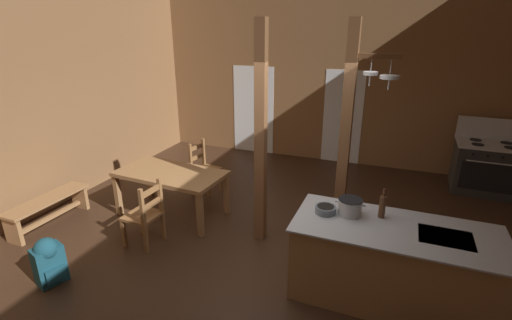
{
  "coord_description": "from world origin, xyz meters",
  "views": [
    {
      "loc": [
        1.39,
        -3.91,
        2.92
      ],
      "look_at": [
        -0.3,
        0.55,
        1.17
      ],
      "focal_mm": 25.72,
      "sensor_mm": 36.0,
      "label": 1
    }
  ],
  "objects_px": {
    "stove_range": "(487,167)",
    "bottle_tall_on_counter": "(382,206)",
    "dining_table": "(171,177)",
    "bench_along_left_wall": "(48,207)",
    "backpack": "(49,260)",
    "mixing_bowl_on_counter": "(325,210)",
    "ladderback_chair_by_post": "(204,168)",
    "stockpot_on_counter": "(350,207)",
    "ladderback_chair_near_window": "(145,215)",
    "kitchen_island": "(391,264)"
  },
  "relations": [
    {
      "from": "backpack",
      "to": "ladderback_chair_by_post",
      "type": "bearing_deg",
      "value": 80.97
    },
    {
      "from": "stove_range",
      "to": "ladderback_chair_near_window",
      "type": "xyz_separation_m",
      "value": [
        -4.78,
        -3.69,
        -0.03
      ]
    },
    {
      "from": "ladderback_chair_by_post",
      "to": "kitchen_island",
      "type": "bearing_deg",
      "value": -28.75
    },
    {
      "from": "ladderback_chair_by_post",
      "to": "stockpot_on_counter",
      "type": "xyz_separation_m",
      "value": [
        2.81,
        -1.7,
        0.55
      ]
    },
    {
      "from": "kitchen_island",
      "to": "mixing_bowl_on_counter",
      "type": "distance_m",
      "value": 0.92
    },
    {
      "from": "dining_table",
      "to": "bench_along_left_wall",
      "type": "distance_m",
      "value": 1.9
    },
    {
      "from": "ladderback_chair_near_window",
      "to": "backpack",
      "type": "relative_size",
      "value": 1.59
    },
    {
      "from": "dining_table",
      "to": "ladderback_chair_near_window",
      "type": "relative_size",
      "value": 1.86
    },
    {
      "from": "kitchen_island",
      "to": "stockpot_on_counter",
      "type": "relative_size",
      "value": 6.38
    },
    {
      "from": "dining_table",
      "to": "bottle_tall_on_counter",
      "type": "bearing_deg",
      "value": -11.74
    },
    {
      "from": "stove_range",
      "to": "bottle_tall_on_counter",
      "type": "distance_m",
      "value": 3.91
    },
    {
      "from": "dining_table",
      "to": "backpack",
      "type": "relative_size",
      "value": 2.96
    },
    {
      "from": "ladderback_chair_near_window",
      "to": "stove_range",
      "type": "bearing_deg",
      "value": 37.66
    },
    {
      "from": "stove_range",
      "to": "mixing_bowl_on_counter",
      "type": "height_order",
      "value": "stove_range"
    },
    {
      "from": "backpack",
      "to": "mixing_bowl_on_counter",
      "type": "xyz_separation_m",
      "value": [
        3.02,
        1.22,
        0.63
      ]
    },
    {
      "from": "ladderback_chair_near_window",
      "to": "stockpot_on_counter",
      "type": "distance_m",
      "value": 2.78
    },
    {
      "from": "bench_along_left_wall",
      "to": "bottle_tall_on_counter",
      "type": "xyz_separation_m",
      "value": [
        4.8,
        0.31,
        0.74
      ]
    },
    {
      "from": "stockpot_on_counter",
      "to": "backpack",
      "type": "bearing_deg",
      "value": -158.76
    },
    {
      "from": "stove_range",
      "to": "ladderback_chair_by_post",
      "type": "bearing_deg",
      "value": -159.44
    },
    {
      "from": "stove_range",
      "to": "bottle_tall_on_counter",
      "type": "height_order",
      "value": "stove_range"
    },
    {
      "from": "ladderback_chair_near_window",
      "to": "bench_along_left_wall",
      "type": "bearing_deg",
      "value": -177.22
    },
    {
      "from": "ladderback_chair_by_post",
      "to": "bench_along_left_wall",
      "type": "distance_m",
      "value": 2.56
    },
    {
      "from": "ladderback_chair_by_post",
      "to": "mixing_bowl_on_counter",
      "type": "relative_size",
      "value": 4.04
    },
    {
      "from": "stockpot_on_counter",
      "to": "dining_table",
      "type": "bearing_deg",
      "value": 165.73
    },
    {
      "from": "stove_range",
      "to": "ladderback_chair_by_post",
      "type": "height_order",
      "value": "stove_range"
    },
    {
      "from": "backpack",
      "to": "bottle_tall_on_counter",
      "type": "height_order",
      "value": "bottle_tall_on_counter"
    },
    {
      "from": "mixing_bowl_on_counter",
      "to": "ladderback_chair_by_post",
      "type": "bearing_deg",
      "value": 145.43
    },
    {
      "from": "stove_range",
      "to": "dining_table",
      "type": "bearing_deg",
      "value": -150.44
    },
    {
      "from": "stockpot_on_counter",
      "to": "stove_range",
      "type": "bearing_deg",
      "value": 59.64
    },
    {
      "from": "stockpot_on_counter",
      "to": "mixing_bowl_on_counter",
      "type": "bearing_deg",
      "value": -167.11
    },
    {
      "from": "stove_range",
      "to": "backpack",
      "type": "xyz_separation_m",
      "value": [
        -5.35,
        -4.8,
        -0.17
      ]
    },
    {
      "from": "mixing_bowl_on_counter",
      "to": "dining_table",
      "type": "bearing_deg",
      "value": 163.15
    },
    {
      "from": "ladderback_chair_by_post",
      "to": "backpack",
      "type": "distance_m",
      "value": 3.01
    },
    {
      "from": "ladderback_chair_near_window",
      "to": "stockpot_on_counter",
      "type": "relative_size",
      "value": 2.78
    },
    {
      "from": "backpack",
      "to": "mixing_bowl_on_counter",
      "type": "height_order",
      "value": "mixing_bowl_on_counter"
    },
    {
      "from": "ladderback_chair_near_window",
      "to": "mixing_bowl_on_counter",
      "type": "height_order",
      "value": "mixing_bowl_on_counter"
    },
    {
      "from": "ladderback_chair_near_window",
      "to": "stockpot_on_counter",
      "type": "height_order",
      "value": "stockpot_on_counter"
    },
    {
      "from": "ladderback_chair_by_post",
      "to": "mixing_bowl_on_counter",
      "type": "xyz_separation_m",
      "value": [
        2.55,
        -1.76,
        0.49
      ]
    },
    {
      "from": "kitchen_island",
      "to": "mixing_bowl_on_counter",
      "type": "bearing_deg",
      "value": 175.15
    },
    {
      "from": "bench_along_left_wall",
      "to": "stockpot_on_counter",
      "type": "xyz_separation_m",
      "value": [
        4.46,
        0.25,
        0.7
      ]
    },
    {
      "from": "stockpot_on_counter",
      "to": "mixing_bowl_on_counter",
      "type": "relative_size",
      "value": 1.45
    },
    {
      "from": "kitchen_island",
      "to": "stove_range",
      "type": "distance_m",
      "value": 3.97
    },
    {
      "from": "bottle_tall_on_counter",
      "to": "bench_along_left_wall",
      "type": "bearing_deg",
      "value": -176.27
    },
    {
      "from": "ladderback_chair_near_window",
      "to": "backpack",
      "type": "distance_m",
      "value": 1.25
    },
    {
      "from": "kitchen_island",
      "to": "dining_table",
      "type": "bearing_deg",
      "value": 165.8
    },
    {
      "from": "ladderback_chair_by_post",
      "to": "ladderback_chair_near_window",
      "type": "bearing_deg",
      "value": -87.12
    },
    {
      "from": "dining_table",
      "to": "bench_along_left_wall",
      "type": "relative_size",
      "value": 1.35
    },
    {
      "from": "stove_range",
      "to": "ladderback_chair_by_post",
      "type": "xyz_separation_m",
      "value": [
        -4.87,
        -1.83,
        -0.03
      ]
    },
    {
      "from": "dining_table",
      "to": "mixing_bowl_on_counter",
      "type": "height_order",
      "value": "mixing_bowl_on_counter"
    },
    {
      "from": "stockpot_on_counter",
      "to": "bottle_tall_on_counter",
      "type": "xyz_separation_m",
      "value": [
        0.34,
        0.06,
        0.04
      ]
    }
  ]
}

